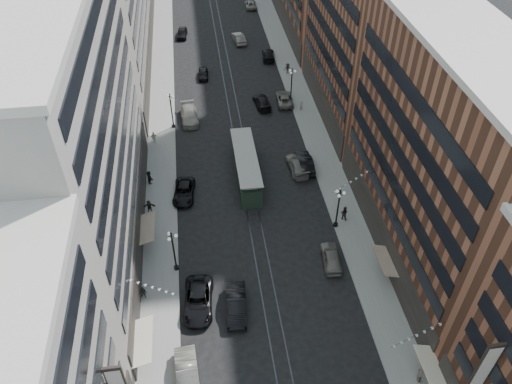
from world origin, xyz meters
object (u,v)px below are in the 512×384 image
pedestrian_2 (143,293)px  car_2 (198,301)px  pedestrian_4 (420,375)px  lamppost_sw_far (174,250)px  car_12 (268,55)px  lamppost_se_mid (291,84)px  car_5 (236,305)px  pedestrian_9 (288,68)px  car_10 (305,163)px  car_4 (331,257)px  car_extra_1 (251,4)px  car_9 (182,33)px  pedestrian_7 (344,213)px  car_extra_0 (297,165)px  car_13 (203,74)px  lamppost_se_far (338,207)px  pedestrian_extra_0 (149,177)px  car_11 (284,99)px  pedestrian_6 (154,137)px  pedestrian_5 (149,206)px  streetcar (246,167)px  car_extra_2 (262,102)px  car_7 (184,192)px  car_8 (189,115)px  car_14 (239,38)px  pedestrian_8 (301,105)px  lamppost_sw_mid (171,110)px

pedestrian_2 → car_2: bearing=-0.9°
pedestrian_4 → lamppost_sw_far: bearing=61.2°
car_12 → lamppost_se_mid: bearing=101.4°
lamppost_sw_far → car_5: size_ratio=1.03×
lamppost_se_mid → pedestrian_9: 9.03m
car_2 → car_10: car_10 is taller
car_4 → car_2: bearing=19.1°
car_10 → pedestrian_4: bearing=96.7°
car_extra_1 → car_12: bearing=92.5°
car_10 → car_4: bearing=87.9°
car_9 → pedestrian_7: 55.96m
car_5 → pedestrian_4: (14.95, -9.55, 0.16)m
car_5 → car_extra_0: car_5 is taller
lamppost_se_mid → pedestrian_2: 41.56m
car_13 → lamppost_se_far: bearing=-67.2°
car_10 → car_12: car_10 is taller
car_12 → car_extra_1: size_ratio=1.03×
car_extra_0 → pedestrian_extra_0: 19.12m
car_11 → pedestrian_4: bearing=97.5°
pedestrian_6 → pedestrian_5: bearing=94.6°
streetcar → car_extra_2: streetcar is taller
lamppost_sw_far → car_2: bearing=-67.1°
car_2 → car_extra_2: bearing=77.7°
pedestrian_2 → car_7: pedestrian_2 is taller
pedestrian_2 → pedestrian_extra_0: (0.16, 18.04, 0.13)m
car_8 → car_12: size_ratio=1.18×
car_8 → car_extra_2: 11.57m
pedestrian_extra_0 → lamppost_se_mid: bearing=-71.9°
car_14 → pedestrian_5: pedestrian_5 is taller
car_9 → car_8: bearing=-83.0°
car_11 → car_extra_0: bearing=88.9°
pedestrian_2 → car_8: (5.68, 32.10, -0.07)m
car_7 → pedestrian_8: (18.25, 17.29, 0.23)m
car_12 → car_extra_0: bearing=94.4°
pedestrian_9 → car_extra_2: 11.17m
car_4 → car_extra_0: 16.16m
lamppost_se_mid → car_extra_0: lamppost_se_mid is taller
car_4 → car_12: (0.60, 48.12, -0.05)m
lamppost_sw_far → car_14: (12.63, 54.25, -2.26)m
pedestrian_5 → pedestrian_7: (22.61, -4.39, 0.13)m
pedestrian_7 → car_5: bearing=70.6°
car_9 → pedestrian_2: bearing=-88.7°
car_10 → pedestrian_extra_0: (-20.19, -0.49, 0.21)m
pedestrian_9 → car_10: bearing=-96.3°
car_7 → car_4: bearing=-33.5°
lamppost_sw_mid → car_4: bearing=-59.7°
lamppost_sw_far → pedestrian_5: lamppost_sw_far is taller
car_9 → car_11: 30.54m
lamppost_se_far → pedestrian_extra_0: (-21.52, 10.65, -2.02)m
pedestrian_2 → car_extra_2: bearing=79.4°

